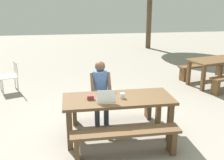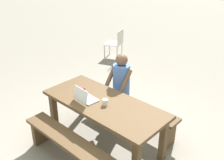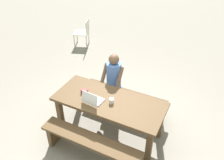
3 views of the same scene
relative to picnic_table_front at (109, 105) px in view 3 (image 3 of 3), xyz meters
The scene contains 9 objects.
ground_plane 0.64m from the picnic_table_front, ahead, with size 30.00×30.00×0.00m, color gray.
picnic_table_front is the anchor object (origin of this frame).
bench_near 0.73m from the picnic_table_front, 90.00° to the right, with size 1.72×0.30×0.45m.
bench_far 0.73m from the picnic_table_front, 90.00° to the left, with size 1.72×0.30×0.45m.
laptop 0.33m from the picnic_table_front, 145.75° to the right, with size 0.33×0.28×0.22m.
small_pouch 0.51m from the picnic_table_front, behind, with size 0.11×0.07×0.07m.
coffee_mug 0.17m from the picnic_table_front, 29.81° to the right, with size 0.08×0.08×0.09m.
person_seated 0.67m from the picnic_table_front, 110.73° to the left, with size 0.40×0.40×1.26m.
plastic_chair 3.77m from the picnic_table_front, 129.31° to the left, with size 0.57×0.57×0.81m.
Camera 3 is at (1.42, -2.72, 3.30)m, focal length 37.33 mm.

